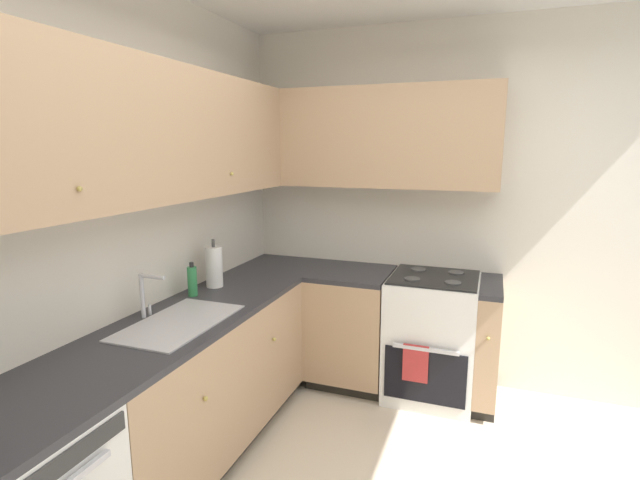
{
  "coord_description": "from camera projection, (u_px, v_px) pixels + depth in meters",
  "views": [
    {
      "loc": [
        -1.74,
        -0.22,
        1.8
      ],
      "look_at": [
        0.99,
        0.78,
        1.23
      ],
      "focal_mm": 26.63,
      "sensor_mm": 36.0,
      "label": 1
    }
  ],
  "objects": [
    {
      "name": "lower_cabinets_right",
      "position": [
        377.0,
        332.0,
        3.58
      ],
      "size": [
        0.62,
        1.35,
        0.85
      ],
      "color": "tan",
      "rests_on": "ground_plane"
    },
    {
      "name": "sink",
      "position": [
        180.0,
        330.0,
        2.52
      ],
      "size": [
        0.69,
        0.4,
        0.1
      ],
      "color": "#B7B7BC",
      "rests_on": "countertop_back"
    },
    {
      "name": "faucet",
      "position": [
        146.0,
        292.0,
        2.55
      ],
      "size": [
        0.07,
        0.16,
        0.25
      ],
      "color": "silver",
      "rests_on": "countertop_back"
    },
    {
      "name": "lower_cabinets_back",
      "position": [
        198.0,
        386.0,
        2.77
      ],
      "size": [
        1.74,
        0.62,
        0.85
      ],
      "color": "tan",
      "rests_on": "ground_plane"
    },
    {
      "name": "countertop_right",
      "position": [
        379.0,
        276.0,
        3.5
      ],
      "size": [
        0.6,
        1.35,
        0.03
      ],
      "color": "#2D2D33",
      "rests_on": "lower_cabinets_right"
    },
    {
      "name": "soap_bottle",
      "position": [
        192.0,
        281.0,
        2.95
      ],
      "size": [
        0.06,
        0.06,
        0.21
      ],
      "color": "#338C4C",
      "rests_on": "countertop_back"
    },
    {
      "name": "oven_range",
      "position": [
        432.0,
        336.0,
        3.46
      ],
      "size": [
        0.68,
        0.62,
        1.04
      ],
      "color": "white",
      "rests_on": "ground_plane"
    },
    {
      "name": "wall_right",
      "position": [
        461.0,
        210.0,
        3.52
      ],
      "size": [
        0.05,
        3.36,
        2.69
      ],
      "primitive_type": "cube",
      "color": "silver",
      "rests_on": "ground_plane"
    },
    {
      "name": "countertop_back",
      "position": [
        194.0,
        315.0,
        2.68
      ],
      "size": [
        2.94,
        0.6,
        0.03
      ],
      "primitive_type": "cube",
      "color": "#2D2D33",
      "rests_on": "lower_cabinets_back"
    },
    {
      "name": "upper_cabinets_right",
      "position": [
        367.0,
        138.0,
        3.48
      ],
      "size": [
        0.32,
        1.89,
        0.71
      ],
      "color": "tan"
    },
    {
      "name": "upper_cabinets_back",
      "position": [
        142.0,
        133.0,
        2.39
      ],
      "size": [
        2.62,
        0.34,
        0.71
      ],
      "color": "tan"
    },
    {
      "name": "wall_back",
      "position": [
        83.0,
        242.0,
        2.32
      ],
      "size": [
        3.87,
        0.05,
        2.69
      ],
      "primitive_type": "cube",
      "color": "silver",
      "rests_on": "ground_plane"
    },
    {
      "name": "paper_towel_roll",
      "position": [
        214.0,
        267.0,
        3.14
      ],
      "size": [
        0.11,
        0.11,
        0.33
      ],
      "color": "white",
      "rests_on": "countertop_back"
    }
  ]
}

